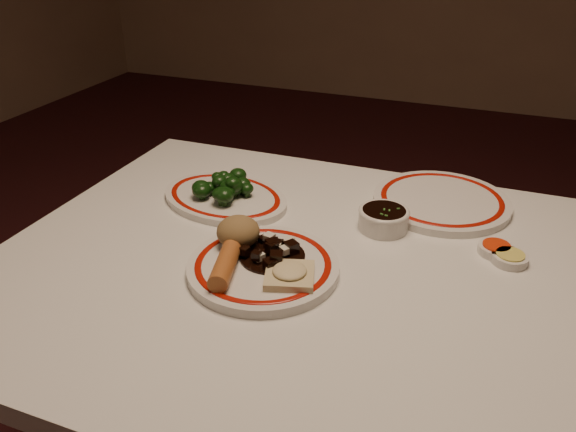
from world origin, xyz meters
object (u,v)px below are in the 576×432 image
Objects in this scene: spring_roll at (226,264)px; broccoli_plate at (225,197)px; fried_wonton at (290,274)px; stirfry_heap at (273,252)px; broccoli_pile at (225,187)px; dining_table at (326,308)px; soy_bowl at (383,219)px; rice_mound at (238,232)px; main_plate at (263,267)px.

broccoli_plate is (-0.14, 0.27, -0.03)m from spring_roll.
stirfry_heap reaches higher than fried_wonton.
broccoli_pile is (-0.24, 0.24, 0.01)m from fried_wonton.
spring_roll is (-0.15, -0.10, 0.13)m from dining_table.
stirfry_heap is at bearing -127.39° from soy_bowl.
broccoli_plate is at bearing 134.51° from stirfry_heap.
spring_roll is at bearing -127.68° from stirfry_heap.
soy_bowl is at bearing 70.13° from dining_table.
spring_roll is 0.29m from broccoli_pile.
dining_table is 9.67× the size of spring_roll.
broccoli_plate is (-0.28, 0.16, 0.10)m from dining_table.
soy_bowl is (0.10, 0.25, -0.01)m from fried_wonton.
stirfry_heap is 0.25m from soy_bowl.
soy_bowl is (0.23, 0.19, -0.03)m from rice_mound.
stirfry_heap is at bearing -161.47° from dining_table.
stirfry_heap reaches higher than main_plate.
rice_mound is 0.80× the size of soy_bowl.
main_plate is 0.07m from fried_wonton.
soy_bowl is (0.16, 0.22, 0.01)m from main_plate.
rice_mound is 0.09m from spring_roll.
broccoli_pile reaches higher than stirfry_heap.
main_plate is 0.07m from spring_roll.
spring_roll reaches higher than main_plate.
stirfry_heap is at bearing 72.37° from main_plate.
dining_table is 3.61× the size of broccoli_plate.
soy_bowl is (0.06, 0.17, 0.11)m from dining_table.
rice_mound reaches higher than soy_bowl.
stirfry_heap is at bearing 38.15° from spring_roll.
dining_table is 11.97× the size of fried_wonton.
stirfry_heap is 0.83× the size of broccoli_pile.
spring_roll is at bearing -78.62° from rice_mound.
spring_roll reaches higher than dining_table.
soy_bowl is (0.34, 0.01, -0.02)m from broccoli_pile.
rice_mound reaches higher than spring_roll.
broccoli_plate is at bearing 149.92° from dining_table.
soy_bowl is at bearing 38.37° from spring_roll.
main_plate is 3.46× the size of fried_wonton.
soy_bowl is at bearing 54.40° from main_plate.
stirfry_heap reaches higher than dining_table.
soy_bowl is at bearing 0.88° from broccoli_plate.
dining_table is 0.15m from main_plate.
broccoli_plate is 2.38× the size of broccoli_pile.
soy_bowl is at bearing 39.46° from rice_mound.
broccoli_plate is at bearing 125.55° from broccoli_pile.
spring_roll reaches higher than stirfry_heap.
main_plate is 2.80× the size of spring_roll.
main_plate is 0.28m from soy_bowl.
spring_roll is 0.09m from stirfry_heap.
broccoli_plate is 0.03m from broccoli_pile.
rice_mound reaches higher than main_plate.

